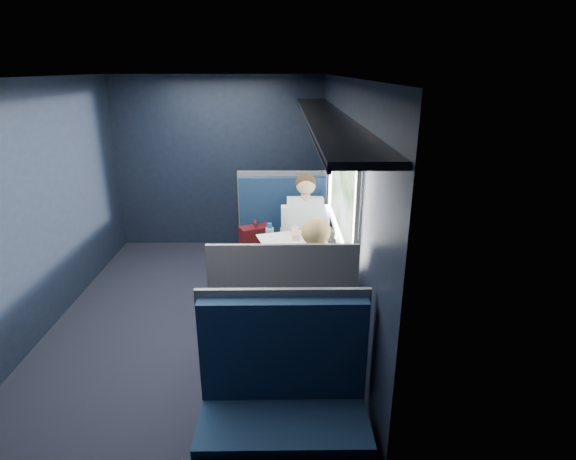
{
  "coord_description": "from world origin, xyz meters",
  "views": [
    {
      "loc": [
        0.85,
        -3.93,
        2.38
      ],
      "look_at": [
        0.9,
        0.0,
        0.95
      ],
      "focal_mm": 28.0,
      "sensor_mm": 36.0,
      "label": 1
    }
  ],
  "objects_px": {
    "woman": "(314,286)",
    "cup": "(318,231)",
    "man": "(305,228)",
    "laptop": "(324,245)",
    "seat_row_front": "(283,222)",
    "seat_row_back": "(284,418)",
    "bottle_small": "(319,233)",
    "seat_bay_near": "(281,247)",
    "seat_bay_far": "(283,331)",
    "table": "(302,258)"
  },
  "relations": [
    {
      "from": "woman",
      "to": "cup",
      "type": "height_order",
      "value": "woman"
    },
    {
      "from": "man",
      "to": "cup",
      "type": "relative_size",
      "value": 13.9
    },
    {
      "from": "bottle_small",
      "to": "woman",
      "type": "bearing_deg",
      "value": -96.96
    },
    {
      "from": "table",
      "to": "bottle_small",
      "type": "relative_size",
      "value": 4.46
    },
    {
      "from": "seat_row_front",
      "to": "woman",
      "type": "height_order",
      "value": "woman"
    },
    {
      "from": "seat_row_front",
      "to": "cup",
      "type": "relative_size",
      "value": 12.2
    },
    {
      "from": "table",
      "to": "seat_row_front",
      "type": "bearing_deg",
      "value": 95.8
    },
    {
      "from": "seat_bay_near",
      "to": "bottle_small",
      "type": "bearing_deg",
      "value": -59.81
    },
    {
      "from": "seat_row_front",
      "to": "seat_row_back",
      "type": "relative_size",
      "value": 1.0
    },
    {
      "from": "seat_row_front",
      "to": "laptop",
      "type": "bearing_deg",
      "value": -77.88
    },
    {
      "from": "man",
      "to": "bottle_small",
      "type": "relative_size",
      "value": 5.89
    },
    {
      "from": "seat_bay_near",
      "to": "bottle_small",
      "type": "height_order",
      "value": "seat_bay_near"
    },
    {
      "from": "seat_bay_near",
      "to": "man",
      "type": "height_order",
      "value": "man"
    },
    {
      "from": "seat_bay_far",
      "to": "seat_row_front",
      "type": "height_order",
      "value": "seat_bay_far"
    },
    {
      "from": "table",
      "to": "seat_bay_far",
      "type": "xyz_separation_m",
      "value": [
        -0.18,
        -0.87,
        -0.25
      ]
    },
    {
      "from": "seat_row_back",
      "to": "woman",
      "type": "distance_m",
      "value": 1.16
    },
    {
      "from": "woman",
      "to": "laptop",
      "type": "height_order",
      "value": "woman"
    },
    {
      "from": "laptop",
      "to": "cup",
      "type": "xyz_separation_m",
      "value": [
        -0.03,
        0.42,
        -0.02
      ]
    },
    {
      "from": "laptop",
      "to": "bottle_small",
      "type": "distance_m",
      "value": 0.25
    },
    {
      "from": "woman",
      "to": "cup",
      "type": "distance_m",
      "value": 1.11
    },
    {
      "from": "man",
      "to": "laptop",
      "type": "bearing_deg",
      "value": -78.97
    },
    {
      "from": "table",
      "to": "seat_bay_far",
      "type": "bearing_deg",
      "value": -101.78
    },
    {
      "from": "seat_row_back",
      "to": "woman",
      "type": "bearing_deg",
      "value": 77.07
    },
    {
      "from": "seat_bay_far",
      "to": "cup",
      "type": "xyz_separation_m",
      "value": [
        0.36,
        1.27,
        0.37
      ]
    },
    {
      "from": "man",
      "to": "cup",
      "type": "height_order",
      "value": "man"
    },
    {
      "from": "man",
      "to": "seat_row_front",
      "type": "bearing_deg",
      "value": 102.83
    },
    {
      "from": "woman",
      "to": "bottle_small",
      "type": "bearing_deg",
      "value": 83.04
    },
    {
      "from": "seat_row_back",
      "to": "man",
      "type": "bearing_deg",
      "value": 84.28
    },
    {
      "from": "seat_row_front",
      "to": "bottle_small",
      "type": "bearing_deg",
      "value": -77.0
    },
    {
      "from": "seat_bay_far",
      "to": "laptop",
      "type": "height_order",
      "value": "seat_bay_far"
    },
    {
      "from": "seat_row_front",
      "to": "man",
      "type": "relative_size",
      "value": 0.88
    },
    {
      "from": "seat_row_front",
      "to": "man",
      "type": "distance_m",
      "value": 1.17
    },
    {
      "from": "seat_row_front",
      "to": "man",
      "type": "bearing_deg",
      "value": -77.17
    },
    {
      "from": "table",
      "to": "cup",
      "type": "relative_size",
      "value": 10.51
    },
    {
      "from": "bottle_small",
      "to": "cup",
      "type": "relative_size",
      "value": 2.36
    },
    {
      "from": "seat_bay_far",
      "to": "woman",
      "type": "relative_size",
      "value": 0.95
    },
    {
      "from": "seat_row_front",
      "to": "woman",
      "type": "bearing_deg",
      "value": -84.3
    },
    {
      "from": "seat_bay_far",
      "to": "bottle_small",
      "type": "height_order",
      "value": "seat_bay_far"
    },
    {
      "from": "table",
      "to": "bottle_small",
      "type": "xyz_separation_m",
      "value": [
        0.18,
        0.22,
        0.18
      ]
    },
    {
      "from": "seat_bay_near",
      "to": "seat_row_back",
      "type": "bearing_deg",
      "value": -89.69
    },
    {
      "from": "woman",
      "to": "seat_bay_far",
      "type": "bearing_deg",
      "value": -146.18
    },
    {
      "from": "man",
      "to": "cup",
      "type": "xyz_separation_m",
      "value": [
        0.11,
        -0.3,
        0.07
      ]
    },
    {
      "from": "seat_row_back",
      "to": "cup",
      "type": "bearing_deg",
      "value": 80.67
    },
    {
      "from": "seat_bay_near",
      "to": "cup",
      "type": "bearing_deg",
      "value": -51.58
    },
    {
      "from": "seat_bay_near",
      "to": "seat_bay_far",
      "type": "relative_size",
      "value": 1.0
    },
    {
      "from": "seat_row_back",
      "to": "seat_bay_near",
      "type": "bearing_deg",
      "value": 90.31
    },
    {
      "from": "seat_bay_far",
      "to": "seat_row_back",
      "type": "distance_m",
      "value": 0.92
    },
    {
      "from": "table",
      "to": "seat_bay_far",
      "type": "distance_m",
      "value": 0.93
    },
    {
      "from": "seat_row_back",
      "to": "man",
      "type": "xyz_separation_m",
      "value": [
        0.25,
        2.5,
        0.31
      ]
    },
    {
      "from": "seat_row_front",
      "to": "cup",
      "type": "distance_m",
      "value": 1.49
    }
  ]
}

